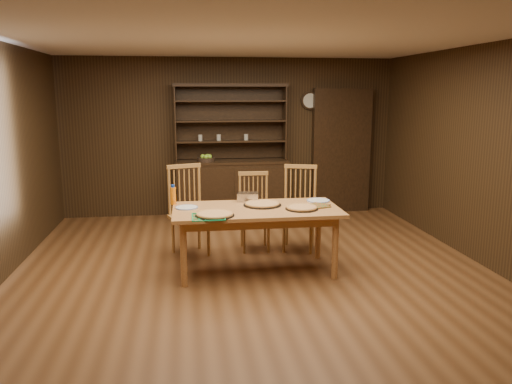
{
  "coord_description": "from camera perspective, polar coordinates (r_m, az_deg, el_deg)",
  "views": [
    {
      "loc": [
        -0.73,
        -5.34,
        2.03
      ],
      "look_at": [
        0.07,
        0.4,
        0.87
      ],
      "focal_mm": 35.0,
      "sensor_mm": 36.0,
      "label": 1
    }
  ],
  "objects": [
    {
      "name": "chair_center",
      "position": [
        6.55,
        -0.21,
        -1.9
      ],
      "size": [
        0.42,
        0.4,
        1.01
      ],
      "rotation": [
        0.0,
        0.0,
        -0.01
      ],
      "color": "#AB793A",
      "rests_on": "floor"
    },
    {
      "name": "room_shell",
      "position": [
        5.41,
        -0.19,
        6.47
      ],
      "size": [
        6.0,
        6.0,
        6.0
      ],
      "color": "silver",
      "rests_on": "floor"
    },
    {
      "name": "doorway",
      "position": [
        8.71,
        9.68,
        4.66
      ],
      "size": [
        1.0,
        0.18,
        2.1
      ],
      "primitive_type": "cube",
      "color": "black",
      "rests_on": "floor"
    },
    {
      "name": "pot_holder_a",
      "position": [
        5.75,
        7.34,
        -1.62
      ],
      "size": [
        0.24,
        0.24,
        0.01
      ],
      "primitive_type": "cube",
      "rotation": [
        0.0,
        0.0,
        0.35
      ],
      "color": "#A22312",
      "rests_on": "dining_table"
    },
    {
      "name": "cooling_rack",
      "position": [
        5.25,
        -5.47,
        -2.81
      ],
      "size": [
        0.44,
        0.44,
        0.02
      ],
      "primitive_type": null,
      "rotation": [
        0.0,
        0.0,
        -0.4
      ],
      "color": "#0C9C51",
      "rests_on": "dining_table"
    },
    {
      "name": "pizza_right",
      "position": [
        5.61,
        5.25,
        -1.8
      ],
      "size": [
        0.37,
        0.37,
        0.04
      ],
      "color": "black",
      "rests_on": "dining_table"
    },
    {
      "name": "china_hutch",
      "position": [
        8.25,
        -2.8,
        1.26
      ],
      "size": [
        1.84,
        0.52,
        2.17
      ],
      "color": "black",
      "rests_on": "floor"
    },
    {
      "name": "plate_right",
      "position": [
        6.04,
        7.12,
        -0.97
      ],
      "size": [
        0.28,
        0.28,
        0.02
      ],
      "color": "white",
      "rests_on": "dining_table"
    },
    {
      "name": "dining_table",
      "position": [
        5.66,
        0.04,
        -2.65
      ],
      "size": [
        1.88,
        0.94,
        0.75
      ],
      "color": "#BE8642",
      "rests_on": "floor"
    },
    {
      "name": "juice_bottle",
      "position": [
        5.89,
        -9.45,
        -0.36
      ],
      "size": [
        0.07,
        0.07,
        0.23
      ],
      "color": "orange",
      "rests_on": "dining_table"
    },
    {
      "name": "foil_dish",
      "position": [
        6.0,
        -0.93,
        -0.55
      ],
      "size": [
        0.28,
        0.22,
        0.1
      ],
      "primitive_type": "cube",
      "rotation": [
        0.0,
        0.0,
        -0.18
      ],
      "color": "silver",
      "rests_on": "dining_table"
    },
    {
      "name": "fruit_bowl",
      "position": [
        8.1,
        -5.73,
        3.8
      ],
      "size": [
        0.29,
        0.29,
        0.12
      ],
      "color": "black",
      "rests_on": "china_hutch"
    },
    {
      "name": "pizza_center",
      "position": [
        5.77,
        0.72,
        -1.37
      ],
      "size": [
        0.44,
        0.44,
        0.04
      ],
      "color": "black",
      "rests_on": "dining_table"
    },
    {
      "name": "pizza_left",
      "position": [
        5.3,
        -4.73,
        -2.56
      ],
      "size": [
        0.42,
        0.42,
        0.04
      ],
      "color": "black",
      "rests_on": "dining_table"
    },
    {
      "name": "chair_left",
      "position": [
        6.4,
        -7.83,
        -1.68
      ],
      "size": [
        0.59,
        0.57,
        1.14
      ],
      "rotation": [
        0.0,
        0.0,
        0.33
      ],
      "color": "#AB793A",
      "rests_on": "floor"
    },
    {
      "name": "floor",
      "position": [
        5.76,
        -0.18,
        -9.37
      ],
      "size": [
        6.0,
        6.0,
        0.0
      ],
      "primitive_type": "plane",
      "color": "brown",
      "rests_on": "ground"
    },
    {
      "name": "plate_left",
      "position": [
        5.69,
        -7.93,
        -1.76
      ],
      "size": [
        0.26,
        0.26,
        0.02
      ],
      "color": "white",
      "rests_on": "dining_table"
    },
    {
      "name": "pot_holder_b",
      "position": [
        5.79,
        7.16,
        -1.51
      ],
      "size": [
        0.29,
        0.29,
        0.02
      ],
      "primitive_type": "cube",
      "rotation": [
        0.0,
        0.0,
        -0.77
      ],
      "color": "#A22312",
      "rests_on": "dining_table"
    },
    {
      "name": "chair_right",
      "position": [
        6.58,
        4.99,
        -1.44
      ],
      "size": [
        0.56,
        0.55,
        1.1
      ],
      "rotation": [
        0.0,
        0.0,
        -0.31
      ],
      "color": "#AB793A",
      "rests_on": "floor"
    },
    {
      "name": "wall_clock",
      "position": [
        8.55,
        6.18,
        10.35
      ],
      "size": [
        0.3,
        0.05,
        0.3
      ],
      "color": "black",
      "rests_on": "room_shell"
    }
  ]
}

